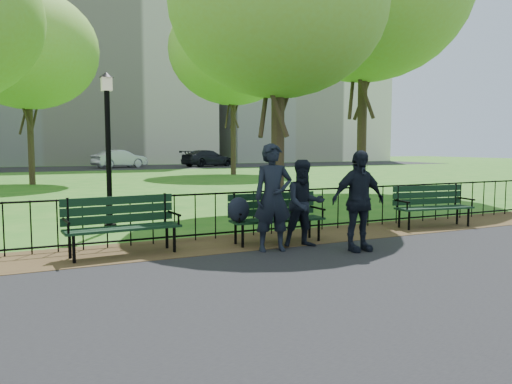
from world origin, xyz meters
name	(u,v)px	position (x,y,z in m)	size (l,w,h in m)	color
ground	(316,255)	(0.00, 0.00, 0.00)	(120.00, 120.00, 0.00)	#25651A
asphalt_path	(496,321)	(0.00, -3.40, 0.01)	(60.00, 9.20, 0.01)	black
dirt_strip	(274,239)	(0.00, 1.50, 0.01)	(60.00, 1.60, 0.01)	#362616
far_street	(80,168)	(0.00, 35.00, 0.01)	(70.00, 9.00, 0.01)	black
iron_fence	(263,211)	(0.00, 2.00, 0.50)	(24.06, 0.06, 1.00)	black
apartment_mid	(82,16)	(2.00, 48.00, 15.00)	(24.00, 15.00, 30.00)	#B4AFA4
apartment_east	(288,63)	(26.00, 48.00, 12.00)	(20.00, 15.00, 24.00)	silver
park_bench_main	(260,211)	(-0.45, 1.18, 0.61)	(1.90, 0.61, 0.99)	black
park_bench_left_a	(121,219)	(-2.87, 1.38, 0.60)	(1.87, 0.70, 1.04)	black
park_bench_right_a	(431,201)	(3.79, 1.33, 0.57)	(1.80, 0.75, 0.99)	black
lamppost	(108,146)	(-2.65, 3.86, 1.79)	(0.30, 0.30, 3.28)	black
tree_near_e	(278,4)	(1.63, 4.46, 5.29)	(5.48, 5.48, 7.63)	#2D2116
tree_far_c	(27,50)	(-3.83, 18.42, 6.12)	(6.32, 6.32, 8.81)	#2D2116
tree_far_e	(233,50)	(7.72, 21.88, 7.62)	(7.87, 7.87, 10.97)	#2D2116
person_left	(273,198)	(-0.51, 0.57, 0.92)	(0.66, 0.43, 1.81)	black
person_mid	(304,204)	(0.14, 0.64, 0.78)	(0.74, 0.39, 1.53)	black
person_right	(358,201)	(0.79, -0.03, 0.86)	(1.00, 0.41, 1.70)	black
sedan_silver	(120,159)	(3.04, 34.66, 0.74)	(1.53, 4.39, 1.45)	#A5A7AC
sedan_dark	(208,158)	(10.40, 34.03, 0.72)	(1.97, 4.85, 1.41)	black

